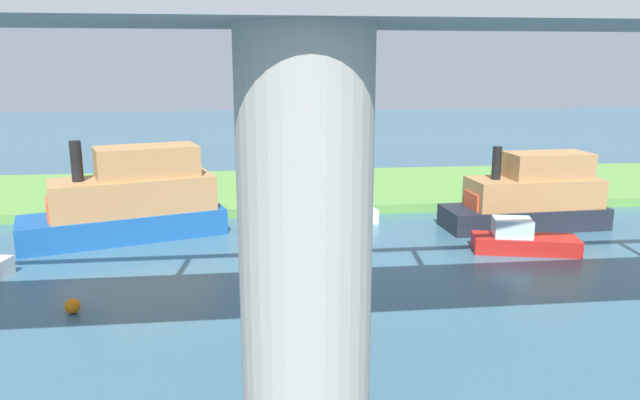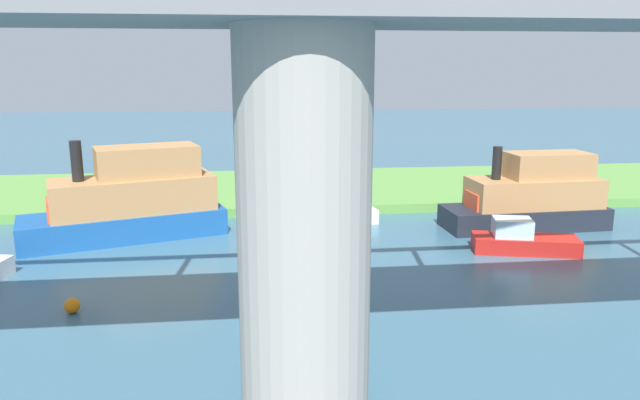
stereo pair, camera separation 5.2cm
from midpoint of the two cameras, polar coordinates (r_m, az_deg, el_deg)
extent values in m
plane|color=#386075|center=(32.02, -2.53, -1.58)|extent=(160.00, 160.00, 0.00)
cube|color=#5B9342|center=(37.80, -3.19, 1.01)|extent=(80.00, 12.00, 0.50)
cylinder|color=#9E998E|center=(13.05, -1.53, -2.94)|extent=(2.94, 2.94, 8.73)
cube|color=slate|center=(12.62, -1.66, 17.69)|extent=(67.70, 4.00, 0.50)
cylinder|color=#2D334C|center=(34.66, -1.78, 0.84)|extent=(0.29, 0.29, 0.55)
cylinder|color=red|center=(34.55, -1.79, 1.78)|extent=(0.51, 0.51, 0.60)
sphere|color=tan|center=(34.47, -1.79, 2.46)|extent=(0.24, 0.24, 0.24)
cylinder|color=brown|center=(32.37, -11.32, 0.16)|extent=(0.20, 0.20, 1.00)
cube|color=#1E232D|center=(31.39, 18.88, -1.55)|extent=(8.18, 3.08, 1.07)
cube|color=#B27F4C|center=(31.33, 19.77, 0.72)|extent=(6.55, 2.73, 1.43)
cube|color=#B27F4C|center=(31.41, 20.95, 3.15)|extent=(4.12, 2.24, 1.25)
cylinder|color=black|center=(30.12, 16.55, 3.43)|extent=(0.45, 0.45, 1.61)
cube|color=#D84C2D|center=(30.22, 15.42, -0.01)|extent=(1.51, 1.68, 0.81)
cube|color=#195199|center=(29.41, -18.32, -2.29)|extent=(9.65, 5.79, 1.22)
cube|color=#B27F4C|center=(29.15, -17.53, 0.52)|extent=(7.82, 4.92, 1.63)
cube|color=#B27F4C|center=(28.98, -16.33, 3.60)|extent=(5.08, 3.65, 1.42)
cylinder|color=black|center=(28.66, -22.39, 3.47)|extent=(0.51, 0.51, 1.83)
cube|color=#D84C2D|center=(29.01, -23.25, -0.71)|extent=(2.12, 2.25, 0.92)
cube|color=red|center=(27.36, 19.03, -4.02)|extent=(4.67, 2.56, 0.69)
cube|color=silver|center=(27.05, 17.92, -2.51)|extent=(1.84, 1.60, 0.79)
cube|color=white|center=(30.51, 0.99, -1.59)|extent=(4.83, 2.30, 0.72)
cube|color=silver|center=(30.17, -0.13, -0.24)|extent=(1.84, 1.55, 0.82)
sphere|color=orange|center=(21.29, -22.73, -9.36)|extent=(0.50, 0.50, 0.50)
camera|label=1|loc=(0.03, -90.06, -0.01)|focal=33.34mm
camera|label=2|loc=(0.03, 89.94, 0.01)|focal=33.34mm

